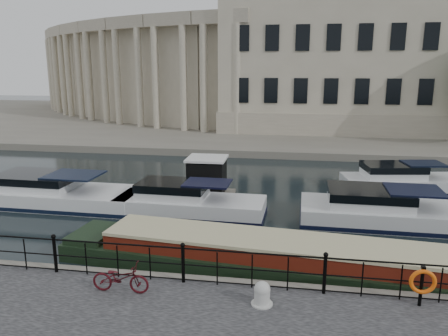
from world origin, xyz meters
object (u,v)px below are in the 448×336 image
(mooring_bollard, at_px, (262,294))
(narrowboat, at_px, (305,266))
(bicycle, at_px, (121,278))
(life_ring_post, at_px, (423,282))
(harbour_hut, at_px, (207,179))

(mooring_bollard, relative_size, narrowboat, 0.04)
(bicycle, relative_size, life_ring_post, 1.45)
(life_ring_post, xyz_separation_m, narrowboat, (-2.92, 2.33, -0.88))
(mooring_bollard, height_order, life_ring_post, life_ring_post)
(mooring_bollard, relative_size, life_ring_post, 0.58)
(harbour_hut, bearing_deg, mooring_bollard, -72.72)
(mooring_bollard, relative_size, harbour_hut, 0.23)
(bicycle, height_order, mooring_bollard, bicycle)
(narrowboat, bearing_deg, mooring_bollard, -106.54)
(mooring_bollard, bearing_deg, harbour_hut, 108.58)
(bicycle, distance_m, narrowboat, 5.87)
(narrowboat, bearing_deg, bicycle, -145.11)
(bicycle, xyz_separation_m, narrowboat, (5.09, 2.86, -0.61))
(mooring_bollard, xyz_separation_m, harbour_hut, (-3.73, 11.09, 0.10))
(bicycle, relative_size, harbour_hut, 0.58)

